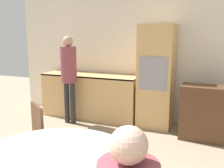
% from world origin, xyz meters
% --- Properties ---
extents(wall_back, '(6.08, 0.05, 2.60)m').
position_xyz_m(wall_back, '(0.00, 4.77, 1.30)').
color(wall_back, silver).
rests_on(wall_back, ground_plane).
extents(kitchen_counter, '(2.06, 0.60, 0.92)m').
position_xyz_m(kitchen_counter, '(-1.16, 4.42, 0.47)').
color(kitchen_counter, tan).
rests_on(kitchen_counter, ground_plane).
extents(oven_unit, '(0.63, 0.59, 1.92)m').
position_xyz_m(oven_unit, '(0.22, 4.43, 0.96)').
color(oven_unit, tan).
rests_on(oven_unit, ground_plane).
extents(sideboard, '(1.07, 0.45, 0.91)m').
position_xyz_m(sideboard, '(1.27, 4.11, 0.45)').
color(sideboard, '#51331E').
rests_on(sideboard, ground_plane).
extents(chair_far_left, '(0.56, 0.56, 0.95)m').
position_xyz_m(chair_far_left, '(-0.65, 1.94, 0.53)').
color(chair_far_left, '#51331E').
rests_on(chair_far_left, ground_plane).
extents(person_standing, '(0.31, 0.31, 1.71)m').
position_xyz_m(person_standing, '(-1.37, 3.93, 1.07)').
color(person_standing, '#262628').
rests_on(person_standing, ground_plane).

